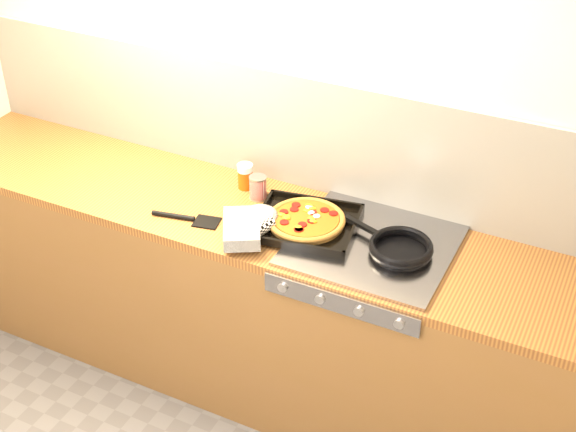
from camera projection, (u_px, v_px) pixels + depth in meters
The scene contains 9 objects.
room_shell at pixel (299, 132), 3.29m from camera, with size 3.20×3.20×3.20m.
counter_run at pixel (269, 304), 3.47m from camera, with size 3.20×0.62×0.90m.
stovetop at pixel (373, 246), 3.05m from camera, with size 0.60×0.56×0.02m, color gray.
pizza_on_tray at pixel (289, 222), 3.12m from camera, with size 0.53×0.52×0.07m.
frying_pan at pixel (400, 248), 2.98m from camera, with size 0.42×0.31×0.04m.
tomato_can at pixel (258, 188), 3.31m from camera, with size 0.09×0.09×0.10m.
juice_glass at pixel (245, 176), 3.38m from camera, with size 0.08×0.08×0.11m.
wooden_spoon at pixel (290, 197), 3.33m from camera, with size 0.30×0.05×0.02m.
black_spatula at pixel (187, 218), 3.20m from camera, with size 0.29×0.11×0.02m.
Camera 1 is at (1.26, -1.26, 2.69)m, focal length 50.00 mm.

